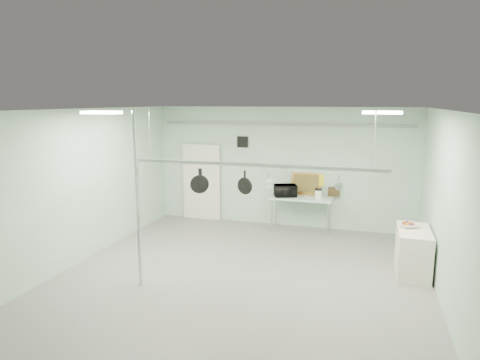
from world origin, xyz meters
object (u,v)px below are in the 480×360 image
(microwave, at_px, (285,191))
(skillet_right, at_px, (245,182))
(coffee_canister, at_px, (318,194))
(skillet_left, at_px, (200,181))
(prep_table, at_px, (301,200))
(skillet_mid, at_px, (201,180))
(pot_rack, at_px, (253,163))
(fruit_bowl, at_px, (408,225))
(chrome_pole, at_px, (137,201))
(side_cabinet, at_px, (413,252))

(microwave, xyz_separation_m, skillet_right, (-0.15, -3.24, 0.81))
(coffee_canister, distance_m, skillet_left, 3.85)
(prep_table, xyz_separation_m, microwave, (-0.41, -0.06, 0.23))
(skillet_mid, bearing_deg, coffee_canister, 65.02)
(pot_rack, height_order, skillet_right, pot_rack)
(skillet_mid, bearing_deg, fruit_bowl, 23.01)
(chrome_pole, bearing_deg, microwave, 65.41)
(skillet_left, bearing_deg, skillet_mid, -25.47)
(fruit_bowl, bearing_deg, chrome_pole, -155.64)
(fruit_bowl, bearing_deg, pot_rack, -156.30)
(skillet_left, bearing_deg, pot_rack, -25.47)
(skillet_mid, bearing_deg, skillet_left, -174.82)
(chrome_pole, relative_size, skillet_right, 7.42)
(pot_rack, distance_m, fruit_bowl, 3.35)
(skillet_right, bearing_deg, side_cabinet, 37.47)
(skillet_mid, height_order, skillet_right, same)
(pot_rack, distance_m, microwave, 3.44)
(side_cabinet, distance_m, skillet_right, 3.59)
(microwave, distance_m, skillet_right, 3.34)
(prep_table, height_order, fruit_bowl, fruit_bowl)
(side_cabinet, xyz_separation_m, skillet_mid, (-3.98, -1.10, 1.42))
(side_cabinet, xyz_separation_m, microwave, (-2.96, 2.14, 0.61))
(chrome_pole, relative_size, side_cabinet, 2.67)
(pot_rack, height_order, fruit_bowl, pot_rack)
(fruit_bowl, relative_size, skillet_right, 0.82)
(chrome_pole, bearing_deg, prep_table, 61.29)
(chrome_pole, height_order, skillet_left, chrome_pole)
(coffee_canister, height_order, fruit_bowl, coffee_canister)
(microwave, distance_m, skillet_left, 3.49)
(pot_rack, height_order, coffee_canister, pot_rack)
(chrome_pole, height_order, coffee_canister, chrome_pole)
(side_cabinet, bearing_deg, skillet_mid, -164.57)
(skillet_right, bearing_deg, microwave, 105.31)
(side_cabinet, height_order, skillet_left, skillet_left)
(pot_rack, bearing_deg, side_cabinet, 20.45)
(prep_table, height_order, coffee_canister, coffee_canister)
(chrome_pole, distance_m, prep_table, 4.85)
(pot_rack, xyz_separation_m, coffee_canister, (0.84, 3.23, -1.21))
(prep_table, bearing_deg, skillet_right, -99.62)
(skillet_right, bearing_deg, skillet_left, -162.01)
(microwave, height_order, skillet_left, skillet_left)
(chrome_pole, xyz_separation_m, skillet_mid, (0.87, 0.90, 0.27))
(prep_table, relative_size, fruit_bowl, 4.54)
(skillet_left, distance_m, skillet_mid, 0.04)
(chrome_pole, relative_size, prep_table, 2.00)
(coffee_canister, bearing_deg, skillet_mid, -120.16)
(skillet_left, relative_size, skillet_right, 1.12)
(microwave, relative_size, skillet_right, 1.30)
(chrome_pole, xyz_separation_m, side_cabinet, (4.85, 2.00, -1.15))
(side_cabinet, relative_size, fruit_bowl, 3.40)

